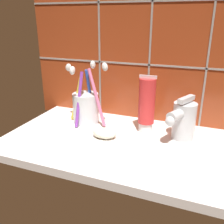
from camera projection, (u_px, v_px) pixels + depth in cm
name	position (u px, v px, depth cm)	size (l,w,h in cm)	color
sink_counter	(125.00, 144.00, 63.12)	(61.40, 33.81, 2.00)	white
tile_wall_backsplash	(146.00, 43.00, 69.76)	(71.40, 1.72, 48.82)	#933819
toothbrush_cup	(86.00, 106.00, 72.41)	(14.24, 10.76, 18.49)	silver
toothpaste_tube	(147.00, 105.00, 65.46)	(4.53, 4.31, 15.51)	white
sink_faucet	(183.00, 120.00, 62.24)	(6.70, 10.06, 11.02)	silver
soap_bar	(104.00, 134.00, 63.90)	(6.31, 4.45, 2.47)	silver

